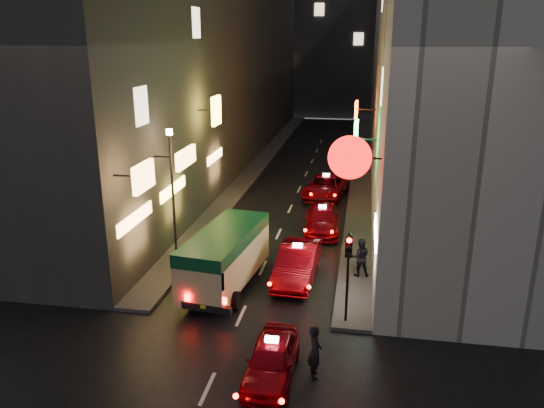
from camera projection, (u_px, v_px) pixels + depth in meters
The scene contains 14 objects.
building_left at pixel (215, 53), 42.97m from camera, with size 7.59×52.00×18.00m.
building_right at pixel (417, 54), 40.34m from camera, with size 7.95×52.00×18.00m.
building_far at pixel (337, 31), 71.10m from camera, with size 30.00×10.00×22.00m, color #36363B.
sidewalk_left at pixel (261, 162), 45.06m from camera, with size 1.50×52.00×0.15m, color #4B4845.
sidewalk_right at pixel (362, 166), 43.66m from camera, with size 1.50×52.00×0.15m, color #4B4845.
minibus at pixel (225, 252), 22.37m from camera, with size 2.76×6.10×2.53m.
taxi_near at pixel (272, 357), 16.57m from camera, with size 1.92×4.60×1.63m.
taxi_second at pixel (297, 261), 23.28m from camera, with size 2.46×5.64×1.94m.
taxi_third at pixel (322, 218), 29.15m from camera, with size 2.30×4.97×1.71m.
taxi_far at pixel (326, 185), 35.30m from camera, with size 2.91×5.55×1.85m.
pedestrian_crossing at pixel (315, 348), 16.51m from camera, with size 0.66×0.43×2.02m, color black.
pedestrian_sidewalk at pixel (360, 255), 23.25m from camera, with size 0.75×0.47×1.98m, color black.
traffic_light at pixel (348, 259), 18.94m from camera, with size 0.26×0.43×3.50m.
lamp_post at pixel (172, 187), 24.23m from camera, with size 0.28×0.28×6.22m.
Camera 1 is at (4.33, -9.20, 10.29)m, focal length 35.00 mm.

